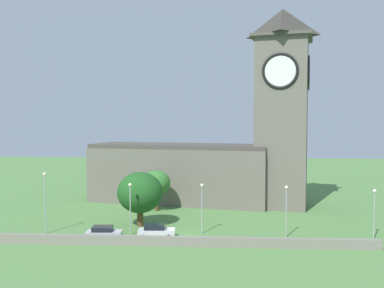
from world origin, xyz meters
The scene contains 12 objects.
ground_plane centered at (0.00, 15.00, 0.00)m, with size 200.00×200.00×0.00m, color #517F42.
church centered at (4.98, 22.57, 9.87)m, with size 39.65×18.00×32.98m.
quay_barrier centered at (0.00, -3.96, 0.57)m, with size 46.40×0.70×1.14m, color gray.
car_silver centered at (-9.20, -1.64, 0.83)m, with size 4.40×2.42×1.65m.
car_white centered at (-2.91, -0.48, 0.86)m, with size 4.63×2.44×1.70m.
streetlamp_west_end centered at (-17.41, 0.61, 5.20)m, with size 0.44×0.44×7.93m.
streetlamp_west_mid centered at (-6.39, 0.77, 4.46)m, with size 0.44×0.44×6.63m.
streetlamp_central centered at (2.70, 1.90, 4.38)m, with size 0.44×0.44×6.49m.
streetlamp_east_mid centered at (13.26, 0.80, 4.38)m, with size 0.44×0.44×6.48m.
streetlamp_east_end centered at (23.85, 0.41, 4.22)m, with size 0.44×0.44×6.21m.
tree_riverside_west centered at (-5.14, 15.60, 4.51)m, with size 4.46×4.46×6.56m.
tree_by_tower centered at (-5.95, 5.32, 4.66)m, with size 6.26×6.26×7.51m.
Camera 1 is at (4.79, -53.92, 14.64)m, focal length 41.05 mm.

